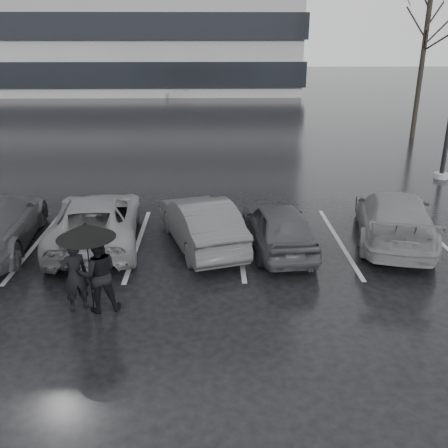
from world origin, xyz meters
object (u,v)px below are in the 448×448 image
car_east (394,217)px  tree_north (423,57)px  car_west_b (96,220)px  pedestrian_left (75,276)px  car_main (278,226)px  car_west_a (201,222)px  pedestrian_right (98,273)px

car_east → tree_north: (6.11, 14.50, 3.55)m
car_west_b → pedestrian_left: size_ratio=3.15×
car_main → car_west_a: bearing=-13.1°
car_west_a → tree_north: tree_north is taller
pedestrian_left → car_west_b: bearing=-115.3°
pedestrian_left → pedestrian_right: bearing=145.2°
car_west_a → car_west_b: (-2.86, 0.26, -0.00)m
tree_north → car_main: bearing=-122.1°
car_west_b → car_west_a: bearing=169.1°
car_west_a → car_east: 5.33m
car_main → pedestrian_left: 5.50m
car_west_b → tree_north: size_ratio=0.57×
car_east → car_main: bearing=22.3°
car_main → car_west_a: 2.06m
pedestrian_right → pedestrian_left: bearing=-19.1°
car_main → car_west_b: size_ratio=0.78×
car_main → pedestrian_right: 5.12m
car_west_a → car_east: bearing=165.5°
car_main → tree_north: bearing=-128.1°
pedestrian_left → pedestrian_right: (0.50, -0.04, 0.07)m
car_main → pedestrian_right: bearing=30.9°
pedestrian_left → tree_north: size_ratio=0.18×
car_west_a → pedestrian_left: size_ratio=2.66×
car_west_b → car_east: (8.19, -0.01, 0.02)m
pedestrian_right → tree_north: (13.48, 18.08, 3.41)m
car_main → pedestrian_right: (-4.09, -3.08, 0.20)m
car_west_b → pedestrian_right: pedestrian_right is taller
car_west_a → pedestrian_left: bearing=35.2°
car_west_b → pedestrian_left: pedestrian_left is taller
pedestrian_left → tree_north: (13.98, 18.04, 3.48)m
pedestrian_left → tree_north: bearing=-158.3°
pedestrian_left → tree_north: 23.08m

